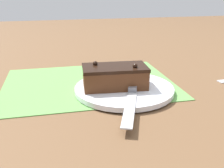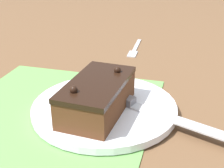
{
  "view_description": "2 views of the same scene",
  "coord_description": "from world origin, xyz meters",
  "views": [
    {
      "loc": [
        -0.09,
        -0.68,
        0.25
      ],
      "look_at": [
        0.05,
        -0.07,
        0.02
      ],
      "focal_mm": 42.0,
      "sensor_mm": 36.0,
      "label": 1
    },
    {
      "loc": [
        -0.37,
        -0.22,
        0.28
      ],
      "look_at": [
        0.11,
        -0.09,
        0.04
      ],
      "focal_mm": 50.0,
      "sensor_mm": 36.0,
      "label": 2
    }
  ],
  "objects": [
    {
      "name": "ground_plane",
      "position": [
        0.0,
        0.0,
        0.0
      ],
      "size": [
        3.0,
        3.0,
        0.0
      ],
      "primitive_type": "plane",
      "color": "brown"
    },
    {
      "name": "placemat_woven",
      "position": [
        0.0,
        0.0,
        0.0
      ],
      "size": [
        0.46,
        0.34,
        0.0
      ],
      "primitive_type": "cube",
      "color": "#609E4C",
      "rests_on": "ground_plane"
    },
    {
      "name": "cake_plate",
      "position": [
        0.08,
        -0.08,
        0.01
      ],
      "size": [
        0.25,
        0.25,
        0.01
      ],
      "color": "white",
      "rests_on": "placemat_woven"
    },
    {
      "name": "chocolate_cake",
      "position": [
        0.06,
        -0.08,
        0.04
      ],
      "size": [
        0.16,
        0.09,
        0.06
      ],
      "rotation": [
        0.0,
        0.0,
        -0.07
      ],
      "color": "#512D19",
      "rests_on": "cake_plate"
    },
    {
      "name": "serving_knife",
      "position": [
        0.08,
        -0.14,
        0.02
      ],
      "size": [
        0.11,
        0.24,
        0.01
      ],
      "rotation": [
        0.0,
        0.0,
        2.79
      ],
      "color": "slate",
      "rests_on": "cake_plate"
    }
  ]
}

